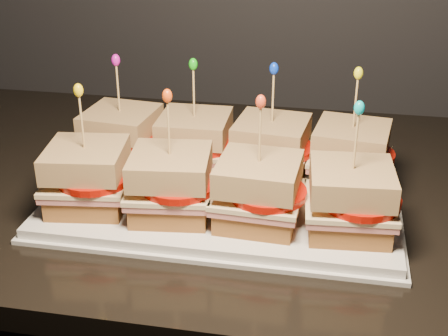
# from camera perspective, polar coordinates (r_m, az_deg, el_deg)

# --- Properties ---
(granite_slab) EXTENTS (2.34, 0.67, 0.03)m
(granite_slab) POSITION_cam_1_polar(r_m,az_deg,el_deg) (0.98, -11.21, -0.94)
(granite_slab) COLOR black
(granite_slab) RESTS_ON cabinet
(platter) EXTENTS (0.46, 0.28, 0.02)m
(platter) POSITION_cam_1_polar(r_m,az_deg,el_deg) (0.85, 0.00, -2.80)
(platter) COLOR white
(platter) RESTS_ON granite_slab
(platter_rim) EXTENTS (0.47, 0.30, 0.01)m
(platter_rim) POSITION_cam_1_polar(r_m,az_deg,el_deg) (0.85, 0.00, -3.15)
(platter_rim) COLOR white
(platter_rim) RESTS_ON granite_slab
(sandwich_0_bread_bot) EXTENTS (0.10, 0.10, 0.03)m
(sandwich_0_bread_bot) POSITION_cam_1_polar(r_m,az_deg,el_deg) (0.94, -9.21, 1.22)
(sandwich_0_bread_bot) COLOR #5A3011
(sandwich_0_bread_bot) RESTS_ON platter
(sandwich_0_ham) EXTENTS (0.11, 0.11, 0.01)m
(sandwich_0_ham) POSITION_cam_1_polar(r_m,az_deg,el_deg) (0.93, -9.29, 2.18)
(sandwich_0_ham) COLOR #C7696B
(sandwich_0_ham) RESTS_ON sandwich_0_bread_bot
(sandwich_0_cheese) EXTENTS (0.12, 0.11, 0.01)m
(sandwich_0_cheese) POSITION_cam_1_polar(r_m,az_deg,el_deg) (0.93, -9.32, 2.58)
(sandwich_0_cheese) COLOR beige
(sandwich_0_cheese) RESTS_ON sandwich_0_ham
(sandwich_0_tomato) EXTENTS (0.09, 0.09, 0.01)m
(sandwich_0_tomato) POSITION_cam_1_polar(r_m,az_deg,el_deg) (0.92, -8.76, 2.82)
(sandwich_0_tomato) COLOR #AE1005
(sandwich_0_tomato) RESTS_ON sandwich_0_cheese
(sandwich_0_bread_top) EXTENTS (0.11, 0.11, 0.03)m
(sandwich_0_bread_top) POSITION_cam_1_polar(r_m,az_deg,el_deg) (0.92, -9.44, 4.21)
(sandwich_0_bread_top) COLOR brown
(sandwich_0_bread_top) RESTS_ON sandwich_0_tomato
(sandwich_0_pick) EXTENTS (0.00, 0.00, 0.09)m
(sandwich_0_pick) POSITION_cam_1_polar(r_m,az_deg,el_deg) (0.90, -9.65, 6.96)
(sandwich_0_pick) COLOR tan
(sandwich_0_pick) RESTS_ON sandwich_0_bread_top
(sandwich_0_frill) EXTENTS (0.01, 0.01, 0.02)m
(sandwich_0_frill) POSITION_cam_1_polar(r_m,az_deg,el_deg) (0.89, -9.87, 9.71)
(sandwich_0_frill) COLOR #C112A6
(sandwich_0_frill) RESTS_ON sandwich_0_pick
(sandwich_1_bread_bot) EXTENTS (0.10, 0.10, 0.03)m
(sandwich_1_bread_bot) POSITION_cam_1_polar(r_m,az_deg,el_deg) (0.91, -2.64, 0.71)
(sandwich_1_bread_bot) COLOR #5A3011
(sandwich_1_bread_bot) RESTS_ON platter
(sandwich_1_ham) EXTENTS (0.11, 0.10, 0.01)m
(sandwich_1_ham) POSITION_cam_1_polar(r_m,az_deg,el_deg) (0.90, -2.66, 1.69)
(sandwich_1_ham) COLOR #C7696B
(sandwich_1_ham) RESTS_ON sandwich_1_bread_bot
(sandwich_1_cheese) EXTENTS (0.11, 0.10, 0.01)m
(sandwich_1_cheese) POSITION_cam_1_polar(r_m,az_deg,el_deg) (0.90, -2.67, 2.10)
(sandwich_1_cheese) COLOR beige
(sandwich_1_cheese) RESTS_ON sandwich_1_ham
(sandwich_1_tomato) EXTENTS (0.09, 0.09, 0.01)m
(sandwich_1_tomato) POSITION_cam_1_polar(r_m,az_deg,el_deg) (0.89, -2.02, 2.34)
(sandwich_1_tomato) COLOR #AE1005
(sandwich_1_tomato) RESTS_ON sandwich_1_cheese
(sandwich_1_bread_top) EXTENTS (0.10, 0.10, 0.03)m
(sandwich_1_bread_top) POSITION_cam_1_polar(r_m,az_deg,el_deg) (0.89, -2.71, 3.78)
(sandwich_1_bread_top) COLOR brown
(sandwich_1_bread_top) RESTS_ON sandwich_1_tomato
(sandwich_1_pick) EXTENTS (0.00, 0.00, 0.09)m
(sandwich_1_pick) POSITION_cam_1_polar(r_m,az_deg,el_deg) (0.87, -2.77, 6.62)
(sandwich_1_pick) COLOR tan
(sandwich_1_pick) RESTS_ON sandwich_1_bread_top
(sandwich_1_frill) EXTENTS (0.01, 0.01, 0.02)m
(sandwich_1_frill) POSITION_cam_1_polar(r_m,az_deg,el_deg) (0.86, -2.84, 9.47)
(sandwich_1_frill) COLOR #15B212
(sandwich_1_frill) RESTS_ON sandwich_1_pick
(sandwich_2_bread_bot) EXTENTS (0.10, 0.10, 0.03)m
(sandwich_2_bread_bot) POSITION_cam_1_polar(r_m,az_deg,el_deg) (0.89, 4.27, 0.15)
(sandwich_2_bread_bot) COLOR #5A3011
(sandwich_2_bread_bot) RESTS_ON platter
(sandwich_2_ham) EXTENTS (0.11, 0.11, 0.01)m
(sandwich_2_ham) POSITION_cam_1_polar(r_m,az_deg,el_deg) (0.88, 4.30, 1.15)
(sandwich_2_ham) COLOR #C7696B
(sandwich_2_ham) RESTS_ON sandwich_2_bread_bot
(sandwich_2_cheese) EXTENTS (0.12, 0.11, 0.01)m
(sandwich_2_cheese) POSITION_cam_1_polar(r_m,az_deg,el_deg) (0.88, 4.32, 1.57)
(sandwich_2_cheese) COLOR beige
(sandwich_2_cheese) RESTS_ON sandwich_2_ham
(sandwich_2_tomato) EXTENTS (0.09, 0.09, 0.01)m
(sandwich_2_tomato) POSITION_cam_1_polar(r_m,az_deg,el_deg) (0.87, 5.07, 1.80)
(sandwich_2_tomato) COLOR #AE1005
(sandwich_2_tomato) RESTS_ON sandwich_2_cheese
(sandwich_2_bread_top) EXTENTS (0.11, 0.11, 0.03)m
(sandwich_2_bread_top) POSITION_cam_1_polar(r_m,az_deg,el_deg) (0.87, 4.38, 3.28)
(sandwich_2_bread_top) COLOR brown
(sandwich_2_bread_top) RESTS_ON sandwich_2_tomato
(sandwich_2_pick) EXTENTS (0.00, 0.00, 0.09)m
(sandwich_2_pick) POSITION_cam_1_polar(r_m,az_deg,el_deg) (0.85, 4.49, 6.16)
(sandwich_2_pick) COLOR tan
(sandwich_2_pick) RESTS_ON sandwich_2_bread_top
(sandwich_2_frill) EXTENTS (0.01, 0.01, 0.02)m
(sandwich_2_frill) POSITION_cam_1_polar(r_m,az_deg,el_deg) (0.84, 4.59, 9.06)
(sandwich_2_frill) COLOR #0B36D9
(sandwich_2_frill) RESTS_ON sandwich_2_pick
(sandwich_3_bread_bot) EXTENTS (0.11, 0.11, 0.03)m
(sandwich_3_bread_bot) POSITION_cam_1_polar(r_m,az_deg,el_deg) (0.89, 11.34, -0.42)
(sandwich_3_bread_bot) COLOR #5A3011
(sandwich_3_bread_bot) RESTS_ON platter
(sandwich_3_ham) EXTENTS (0.12, 0.11, 0.01)m
(sandwich_3_ham) POSITION_cam_1_polar(r_m,az_deg,el_deg) (0.88, 11.43, 0.58)
(sandwich_3_ham) COLOR #C7696B
(sandwich_3_ham) RESTS_ON sandwich_3_bread_bot
(sandwich_3_cheese) EXTENTS (0.12, 0.12, 0.01)m
(sandwich_3_cheese) POSITION_cam_1_polar(r_m,az_deg,el_deg) (0.88, 11.47, 1.00)
(sandwich_3_cheese) COLOR beige
(sandwich_3_cheese) RESTS_ON sandwich_3_ham
(sandwich_3_tomato) EXTENTS (0.09, 0.09, 0.01)m
(sandwich_3_tomato) POSITION_cam_1_polar(r_m,az_deg,el_deg) (0.87, 12.30, 1.22)
(sandwich_3_tomato) COLOR #AE1005
(sandwich_3_tomato) RESTS_ON sandwich_3_cheese
(sandwich_3_bread_top) EXTENTS (0.11, 0.11, 0.03)m
(sandwich_3_bread_top) POSITION_cam_1_polar(r_m,az_deg,el_deg) (0.87, 11.64, 2.71)
(sandwich_3_bread_top) COLOR brown
(sandwich_3_bread_top) RESTS_ON sandwich_3_tomato
(sandwich_3_pick) EXTENTS (0.00, 0.00, 0.09)m
(sandwich_3_pick) POSITION_cam_1_polar(r_m,az_deg,el_deg) (0.85, 11.91, 5.59)
(sandwich_3_pick) COLOR tan
(sandwich_3_pick) RESTS_ON sandwich_3_bread_top
(sandwich_3_frill) EXTENTS (0.01, 0.01, 0.02)m
(sandwich_3_frill) POSITION_cam_1_polar(r_m,az_deg,el_deg) (0.83, 12.19, 8.48)
(sandwich_3_frill) COLOR #F4F315
(sandwich_3_frill) RESTS_ON sandwich_3_pick
(sandwich_4_bread_bot) EXTENTS (0.11, 0.11, 0.03)m
(sandwich_4_bread_bot) POSITION_cam_1_polar(r_m,az_deg,el_deg) (0.83, -12.19, -2.53)
(sandwich_4_bread_bot) COLOR #5A3011
(sandwich_4_bread_bot) RESTS_ON platter
(sandwich_4_ham) EXTENTS (0.12, 0.11, 0.01)m
(sandwich_4_ham) POSITION_cam_1_polar(r_m,az_deg,el_deg) (0.82, -12.30, -1.48)
(sandwich_4_ham) COLOR #C7696B
(sandwich_4_ham) RESTS_ON sandwich_4_bread_bot
(sandwich_4_cheese) EXTENTS (0.12, 0.12, 0.01)m
(sandwich_4_cheese) POSITION_cam_1_polar(r_m,az_deg,el_deg) (0.82, -12.34, -1.04)
(sandwich_4_cheese) COLOR beige
(sandwich_4_cheese) RESTS_ON sandwich_4_ham
(sandwich_4_tomato) EXTENTS (0.09, 0.09, 0.01)m
(sandwich_4_tomato) POSITION_cam_1_polar(r_m,az_deg,el_deg) (0.80, -11.76, -0.82)
(sandwich_4_tomato) COLOR #AE1005
(sandwich_4_tomato) RESTS_ON sandwich_4_cheese
(sandwich_4_bread_top) EXTENTS (0.11, 0.11, 0.03)m
(sandwich_4_bread_top) POSITION_cam_1_polar(r_m,az_deg,el_deg) (0.80, -12.53, 0.77)
(sandwich_4_bread_top) COLOR brown
(sandwich_4_bread_top) RESTS_ON sandwich_4_tomato
(sandwich_4_pick) EXTENTS (0.00, 0.00, 0.09)m
(sandwich_4_pick) POSITION_cam_1_polar(r_m,az_deg,el_deg) (0.79, -12.85, 3.84)
(sandwich_4_pick) COLOR tan
(sandwich_4_pick) RESTS_ON sandwich_4_bread_top
(sandwich_4_frill) EXTENTS (0.01, 0.01, 0.02)m
(sandwich_4_frill) POSITION_cam_1_polar(r_m,az_deg,el_deg) (0.77, -13.18, 6.94)
(sandwich_4_frill) COLOR yellow
(sandwich_4_frill) RESTS_ON sandwich_4_pick
(sandwich_5_bread_bot) EXTENTS (0.10, 0.10, 0.03)m
(sandwich_5_bread_bot) POSITION_cam_1_polar(r_m,az_deg,el_deg) (0.79, -4.80, -3.28)
(sandwich_5_bread_bot) COLOR #5A3011
(sandwich_5_bread_bot) RESTS_ON platter
(sandwich_5_ham) EXTENTS (0.11, 0.11, 0.01)m
(sandwich_5_ham) POSITION_cam_1_polar(r_m,az_deg,el_deg) (0.79, -4.85, -2.18)
(sandwich_5_ham) COLOR #C7696B
(sandwich_5_ham) RESTS_ON sandwich_5_bread_bot
(sandwich_5_cheese) EXTENTS (0.12, 0.11, 0.01)m
(sandwich_5_cheese) POSITION_cam_1_polar(r_m,az_deg,el_deg) (0.78, -4.87, -1.73)
(sandwich_5_cheese) COLOR beige
(sandwich_5_cheese) RESTS_ON sandwich_5_ham
(sandwich_5_tomato) EXTENTS (0.09, 0.09, 0.01)m
(sandwich_5_tomato) POSITION_cam_1_polar(r_m,az_deg,el_deg) (0.77, -4.14, -1.52)
(sandwich_5_tomato) COLOR #AE1005
(sandwich_5_tomato) RESTS_ON sandwich_5_cheese
(sandwich_5_bread_top) EXTENTS (0.11, 0.11, 0.03)m
(sandwich_5_bread_top) POSITION_cam_1_polar(r_m,az_deg,el_deg) (0.77, -4.94, 0.15)
(sandwich_5_bread_top) COLOR brown
(sandwich_5_bread_top) RESTS_ON sandwich_5_tomato
(sandwich_5_pick) EXTENTS (0.00, 0.00, 0.09)m
(sandwich_5_pick) POSITION_cam_1_polar(r_m,az_deg,el_deg) (0.75, -5.08, 3.35)
(sandwich_5_pick) COLOR tan
(sandwich_5_pick) RESTS_ON sandwich_5_bread_top
(sandwich_5_frill) EXTENTS (0.01, 0.01, 0.02)m
(sandwich_5_frill) POSITION_cam_1_polar(r_m,az_deg,el_deg) (0.73, -5.21, 6.59)
(sandwich_5_frill) COLOR #F64D10
(sandwich_5_frill) RESTS_ON sandwich_5_pick
(sandwich_6_bread_bot) EXTENTS (0.10, 0.10, 0.03)m
(sandwich_6_bread_bot) POSITION_cam_1_polar(r_m,az_deg,el_deg) (0.77, 3.11, -4.01)
(sandwich_6_bread_bot) COLOR #5A3011
(sandwich_6_bread_bot) RESTS_ON platter
(sandwich_6_ham) EXTENTS (0.11, 0.11, 0.01)m
(sandwich_6_ham) POSITION_cam_1_polar(r_m,az_deg,el_deg) (0.77, 3.14, -2.90)
(sandwich_6_ham) COLOR #C7696B
(sandwich_6_ham) RESTS_ON sandwich_6_bread_bot
(sandwich_6_cheese) EXTENTS (0.11, 0.11, 0.01)m
(sandwich_6_cheese) POSITION_cam_1_polar(r_m,az_deg,el_deg) (0.76, 3.15, -2.44)
(sandwich_6_cheese) COLOR beige
(sandwich_6_cheese) RESTS_ON sandwich_6_ham
(sandwich_6_tomato) EXTENTS (0.09, 0.09, 0.01)m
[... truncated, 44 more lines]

